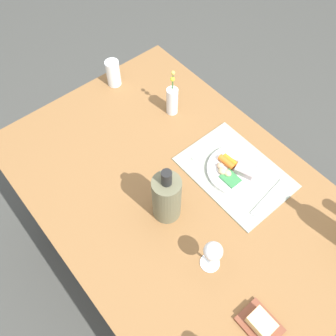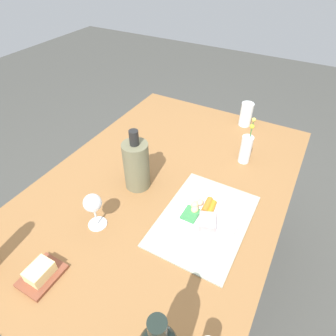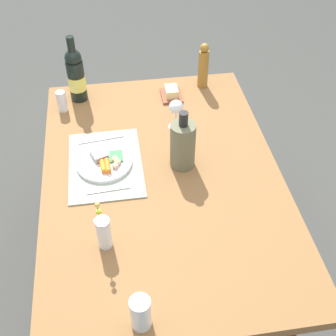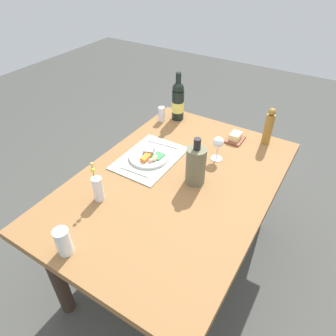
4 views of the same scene
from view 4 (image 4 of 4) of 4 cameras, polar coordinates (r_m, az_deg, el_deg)
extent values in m
plane|color=#41413D|center=(2.17, 1.00, -17.14)|extent=(8.00, 8.00, 0.00)
cube|color=brown|center=(1.64, 1.26, -2.97)|extent=(1.43, 0.97, 0.04)
cylinder|color=#372A1F|center=(2.42, 0.85, 1.49)|extent=(0.08, 0.08, 0.68)
cylinder|color=#372A1F|center=(1.81, -20.15, -18.14)|extent=(0.08, 0.08, 0.68)
cylinder|color=#372A1F|center=(2.22, 17.50, -4.58)|extent=(0.08, 0.08, 0.68)
cube|color=#9AA18E|center=(1.79, -3.42, 1.87)|extent=(0.43, 0.30, 0.01)
cylinder|color=white|center=(1.78, -3.57, 2.18)|extent=(0.23, 0.23, 0.02)
cube|color=gray|center=(1.80, -3.53, 3.38)|extent=(0.09, 0.08, 0.03)
cylinder|color=orange|center=(1.75, -4.40, 2.18)|extent=(0.08, 0.03, 0.02)
cylinder|color=orange|center=(1.73, -4.05, 1.86)|extent=(0.07, 0.03, 0.03)
ellipsoid|color=#D8C180|center=(1.74, -2.44, 2.12)|extent=(0.03, 0.03, 0.02)
ellipsoid|color=#CDB480|center=(1.73, -2.55, 1.71)|extent=(0.03, 0.03, 0.02)
ellipsoid|color=#D5AB85|center=(1.72, -3.26, 1.46)|extent=(0.03, 0.03, 0.02)
cube|color=#368244|center=(1.76, -1.86, 2.27)|extent=(0.07, 0.06, 0.01)
cube|color=silver|center=(1.90, -0.99, 4.55)|extent=(0.04, 0.20, 0.00)
cube|color=silver|center=(1.68, -6.35, -0.69)|extent=(0.02, 0.18, 0.00)
cylinder|color=olive|center=(1.97, 18.22, 6.89)|extent=(0.05, 0.05, 0.20)
sphere|color=olive|center=(1.91, 18.91, 9.91)|extent=(0.04, 0.04, 0.04)
cube|color=brown|center=(1.99, 12.42, 5.24)|extent=(0.13, 0.10, 0.01)
cube|color=#F1D78C|center=(1.98, 12.52, 5.87)|extent=(0.08, 0.06, 0.04)
cylinder|color=black|center=(2.14, 1.86, 11.68)|extent=(0.08, 0.08, 0.21)
sphere|color=black|center=(2.09, 1.93, 14.69)|extent=(0.08, 0.08, 0.08)
cylinder|color=black|center=(2.07, 1.96, 16.11)|extent=(0.04, 0.04, 0.10)
cylinder|color=#EEE464|center=(2.15, 1.86, 11.43)|extent=(0.08, 0.08, 0.07)
cylinder|color=silver|center=(1.33, -18.99, -12.89)|extent=(0.06, 0.06, 0.13)
cylinder|color=silver|center=(1.35, -18.77, -13.58)|extent=(0.06, 0.06, 0.07)
cylinder|color=#656248|center=(1.56, 5.21, 0.40)|extent=(0.10, 0.10, 0.21)
cylinder|color=black|center=(1.49, 5.50, 4.49)|extent=(0.04, 0.04, 0.06)
cylinder|color=white|center=(1.80, 9.03, 1.79)|extent=(0.07, 0.07, 0.00)
cylinder|color=white|center=(1.78, 9.17, 2.89)|extent=(0.01, 0.01, 0.08)
sphere|color=white|center=(1.74, 9.39, 4.77)|extent=(0.06, 0.06, 0.06)
cylinder|color=white|center=(2.14, -1.21, 10.03)|extent=(0.04, 0.04, 0.10)
cylinder|color=silver|center=(1.52, -12.95, -3.85)|extent=(0.05, 0.05, 0.13)
cylinder|color=#3F7233|center=(1.49, -13.46, -2.62)|extent=(0.00, 0.00, 0.22)
sphere|color=gold|center=(1.42, -14.10, 0.72)|extent=(0.02, 0.02, 0.02)
cylinder|color=#3F7233|center=(1.50, -13.37, -3.15)|extent=(0.00, 0.00, 0.19)
sphere|color=#D0E12E|center=(1.44, -13.90, -0.38)|extent=(0.02, 0.02, 0.02)
camera|label=1|loc=(1.61, 35.21, 39.04)|focal=38.91mm
camera|label=2|loc=(2.13, 1.89, 32.05)|focal=30.71mm
camera|label=3|loc=(0.84, -86.30, 22.74)|focal=47.39mm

